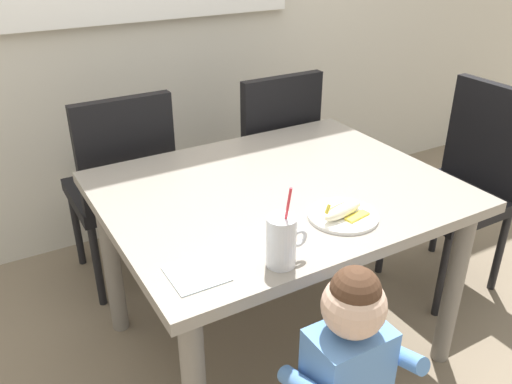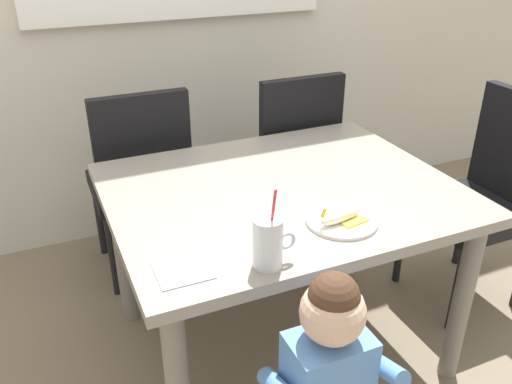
{
  "view_description": "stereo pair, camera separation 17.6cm",
  "coord_description": "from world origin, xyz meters",
  "views": [
    {
      "loc": [
        -0.93,
        -1.45,
        1.6
      ],
      "look_at": [
        -0.15,
        -0.1,
        0.8
      ],
      "focal_mm": 37.42,
      "sensor_mm": 36.0,
      "label": 1
    },
    {
      "loc": [
        -0.78,
        -1.53,
        1.6
      ],
      "look_at": [
        -0.15,
        -0.1,
        0.8
      ],
      "focal_mm": 37.42,
      "sensor_mm": 36.0,
      "label": 2
    }
  ],
  "objects": [
    {
      "name": "ground_plane",
      "position": [
        0.0,
        0.0,
        0.0
      ],
      "size": [
        24.0,
        24.0,
        0.0
      ],
      "primitive_type": "plane",
      "color": "#7A6B56"
    },
    {
      "name": "dining_table",
      "position": [
        0.0,
        0.0,
        0.64
      ],
      "size": [
        1.23,
        0.99,
        0.74
      ],
      "color": "gray",
      "rests_on": "ground"
    },
    {
      "name": "dining_chair_left",
      "position": [
        -0.37,
        0.72,
        0.54
      ],
      "size": [
        0.44,
        0.44,
        0.96
      ],
      "rotation": [
        0.0,
        0.0,
        3.14
      ],
      "color": "black",
      "rests_on": "ground"
    },
    {
      "name": "dining_chair_right",
      "position": [
        0.37,
        0.67,
        0.54
      ],
      "size": [
        0.44,
        0.44,
        0.96
      ],
      "rotation": [
        0.0,
        0.0,
        3.14
      ],
      "color": "black",
      "rests_on": "ground"
    },
    {
      "name": "dining_chair_far",
      "position": [
        1.0,
        -0.03,
        0.54
      ],
      "size": [
        0.44,
        0.44,
        0.96
      ],
      "rotation": [
        0.0,
        0.0,
        -1.57
      ],
      "color": "black",
      "rests_on": "ground"
    },
    {
      "name": "toddler_standing",
      "position": [
        -0.18,
        -0.65,
        0.53
      ],
      "size": [
        0.33,
        0.24,
        0.84
      ],
      "color": "#3F4760",
      "rests_on": "ground"
    },
    {
      "name": "milk_cup",
      "position": [
        -0.25,
        -0.42,
        0.8
      ],
      "size": [
        0.13,
        0.08,
        0.25
      ],
      "color": "silver",
      "rests_on": "dining_table"
    },
    {
      "name": "snack_plate",
      "position": [
        0.06,
        -0.3,
        0.74
      ],
      "size": [
        0.23,
        0.23,
        0.01
      ],
      "primitive_type": "cylinder",
      "color": "white",
      "rests_on": "dining_table"
    },
    {
      "name": "peeled_banana",
      "position": [
        0.06,
        -0.31,
        0.77
      ],
      "size": [
        0.18,
        0.12,
        0.07
      ],
      "rotation": [
        0.0,
        0.0,
        0.19
      ],
      "color": "#F4EAC6",
      "rests_on": "snack_plate"
    },
    {
      "name": "paper_napkin",
      "position": [
        -0.48,
        -0.34,
        0.74
      ],
      "size": [
        0.15,
        0.15,
        0.0
      ],
      "primitive_type": "cube",
      "rotation": [
        0.0,
        0.0,
        -0.01
      ],
      "color": "silver",
      "rests_on": "dining_table"
    }
  ]
}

